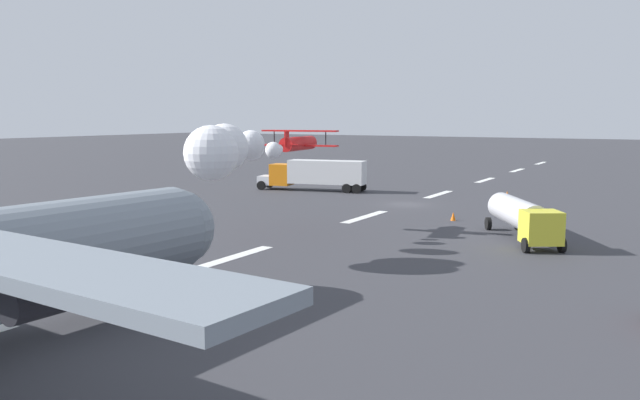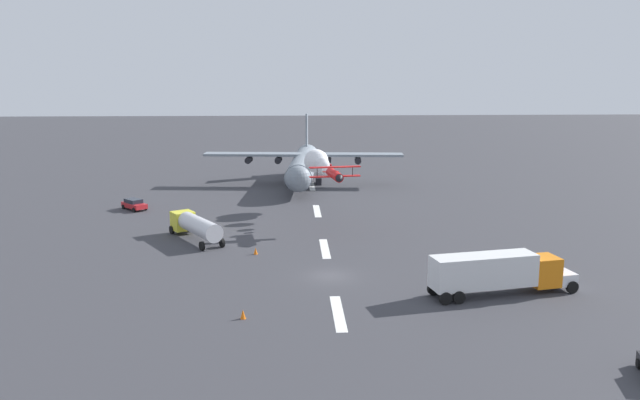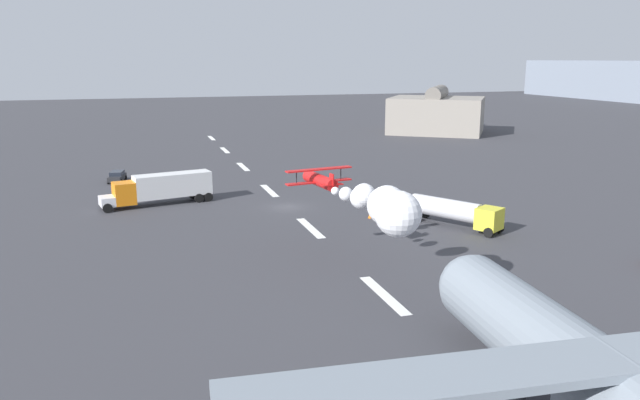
{
  "view_description": "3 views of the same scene",
  "coord_description": "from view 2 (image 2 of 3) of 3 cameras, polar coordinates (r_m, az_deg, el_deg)",
  "views": [
    {
      "loc": [
        61.62,
        24.96,
        8.93
      ],
      "look_at": [
        19.38,
        0.83,
        2.66
      ],
      "focal_mm": 36.4,
      "sensor_mm": 36.0,
      "label": 1
    },
    {
      "loc": [
        -59.79,
        3.91,
        19.43
      ],
      "look_at": [
        20.68,
        0.0,
        3.28
      ],
      "focal_mm": 36.75,
      "sensor_mm": 36.0,
      "label": 2
    },
    {
      "loc": [
        68.85,
        -17.53,
        17.38
      ],
      "look_at": [
        18.38,
        -1.66,
        5.06
      ],
      "focal_mm": 34.16,
      "sensor_mm": 36.0,
      "label": 3
    }
  ],
  "objects": [
    {
      "name": "cargo_transport_plane",
      "position": [
        110.2,
        -1.5,
        3.01
      ],
      "size": [
        28.81,
        33.81,
        11.42
      ],
      "color": "gray",
      "rests_on": "ground"
    },
    {
      "name": "stunt_biplane_red",
      "position": [
        89.34,
        -0.07,
        3.27
      ],
      "size": [
        17.7,
        6.57,
        3.39
      ],
      "color": "red"
    },
    {
      "name": "runway_stripe_4",
      "position": [
        72.3,
        0.42,
        -4.25
      ],
      "size": [
        8.0,
        0.9,
        0.01
      ],
      "primitive_type": "cube",
      "color": "white",
      "rests_on": "ground"
    },
    {
      "name": "runway_stripe_6",
      "position": [
        110.29,
        -0.71,
        1.19
      ],
      "size": [
        8.0,
        0.9,
        0.01
      ],
      "primitive_type": "cube",
      "color": "white",
      "rests_on": "ground"
    },
    {
      "name": "airport_staff_sedan",
      "position": [
        95.56,
        -15.89,
        -0.34
      ],
      "size": [
        4.26,
        4.13,
        1.52
      ],
      "color": "#B21E23",
      "rests_on": "ground"
    },
    {
      "name": "traffic_cone_far",
      "position": [
        70.37,
        -5.63,
        -4.43
      ],
      "size": [
        0.44,
        0.44,
        0.75
      ],
      "primitive_type": "cone",
      "color": "orange",
      "rests_on": "ground"
    },
    {
      "name": "runway_stripe_5",
      "position": [
        91.19,
        -0.26,
        -0.96
      ],
      "size": [
        8.0,
        0.9,
        0.01
      ],
      "primitive_type": "cube",
      "color": "white",
      "rests_on": "ground"
    },
    {
      "name": "ground_plane",
      "position": [
        62.99,
        0.92,
        -6.63
      ],
      "size": [
        440.0,
        440.0,
        0.0
      ],
      "primitive_type": "plane",
      "color": "#38383D",
      "rests_on": "ground"
    },
    {
      "name": "runway_stripe_3",
      "position": [
        53.83,
        1.6,
        -9.82
      ],
      "size": [
        8.0,
        0.9,
        0.01
      ],
      "primitive_type": "cube",
      "color": "white",
      "rests_on": "ground"
    },
    {
      "name": "semi_truck_orange",
      "position": [
        59.4,
        15.27,
        -6.03
      ],
      "size": [
        5.37,
        13.52,
        3.7
      ],
      "color": "silver",
      "rests_on": "ground"
    },
    {
      "name": "fuel_tanker_truck",
      "position": [
        76.68,
        -10.79,
        -2.2
      ],
      "size": [
        9.86,
        7.39,
        2.9
      ],
      "color": "yellow",
      "rests_on": "ground"
    },
    {
      "name": "traffic_cone_near",
      "position": [
        52.92,
        -6.72,
        -9.85
      ],
      "size": [
        0.44,
        0.44,
        0.75
      ],
      "primitive_type": "cone",
      "color": "orange",
      "rests_on": "ground"
    }
  ]
}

